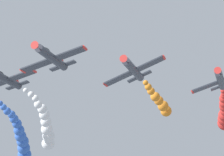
{
  "coord_description": "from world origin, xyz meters",
  "views": [
    {
      "loc": [
        -20.52,
        72.96,
        59.01
      ],
      "look_at": [
        0.0,
        0.0,
        79.01
      ],
      "focal_mm": 81.35,
      "sensor_mm": 36.0,
      "label": 1
    }
  ],
  "objects": [
    {
      "name": "airplane_right_inner",
      "position": [
        15.47,
        5.27,
        78.62
      ],
      "size": [
        9.31,
        10.35,
        3.27
      ],
      "rotation": [
        0.0,
        0.27,
        0.0
      ],
      "color": "#333842"
    },
    {
      "name": "smoke_trail_right_outer",
      "position": [
        29.32,
        -29.97,
        73.48
      ],
      "size": [
        6.93,
        26.42,
        11.35
      ],
      "color": "blue"
    },
    {
      "name": "smoke_trail_left_inner",
      "position": [
        -5.33,
        -11.91,
        77.2
      ],
      "size": [
        2.44,
        15.76,
        3.28
      ],
      "color": "orange"
    },
    {
      "name": "airplane_lead",
      "position": [
        4.73,
        12.97,
        78.89
      ],
      "size": [
        9.3,
        10.35,
        3.28
      ],
      "rotation": [
        0.0,
        0.27,
        0.0
      ],
      "color": "#333842"
    },
    {
      "name": "airplane_left_outer",
      "position": [
        -16.21,
        -3.29,
        78.45
      ],
      "size": [
        9.22,
        10.35,
        3.42
      ],
      "rotation": [
        0.0,
        0.31,
        0.0
      ],
      "color": "#333842"
    },
    {
      "name": "airplane_left_inner",
      "position": [
        -4.76,
        5.91,
        78.44
      ],
      "size": [
        9.02,
        10.35,
        3.85
      ],
      "rotation": [
        0.0,
        0.38,
        0.0
      ],
      "color": "#333842"
    },
    {
      "name": "smoke_trail_right_inner",
      "position": [
        18.2,
        -17.38,
        74.65
      ],
      "size": [
        6.11,
        22.18,
        7.87
      ],
      "color": "white"
    }
  ]
}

